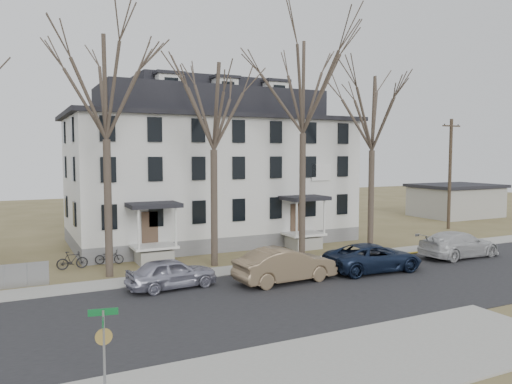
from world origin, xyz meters
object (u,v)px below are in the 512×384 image
utility_pole_far (450,173)px  tree_mid_left (213,100)px  tree_center (303,80)px  car_navy (374,258)px  car_white (459,245)px  tree_mid_right (373,108)px  street_sign (104,342)px  car_tan (285,266)px  bicycle_left (109,258)px  car_silver (172,274)px  tree_far_left (105,80)px  boarding_house (211,169)px  bicycle_right (72,261)px

utility_pole_far → tree_mid_left: bearing=-169.9°
tree_center → car_navy: tree_center is taller
tree_center → car_white: 14.22m
tree_center → tree_mid_right: bearing=0.0°
car_navy → street_sign: 18.16m
car_tan → car_white: bearing=-91.3°
bicycle_left → car_white: bearing=-93.3°
car_tan → car_navy: size_ratio=0.96×
tree_center → car_silver: tree_center is taller
tree_far_left → car_navy: (13.33, -5.39, -9.58)m
boarding_house → car_white: (11.56, -12.97, -4.57)m
tree_mid_right → bicycle_right: 21.31m
boarding_house → tree_mid_left: bearing=-110.2°
tree_far_left → tree_center: size_ratio=0.93×
tree_center → tree_mid_right: size_ratio=1.15×
tree_center → car_tan: size_ratio=2.78×
utility_pole_far → street_sign: bearing=-150.3°
car_tan → tree_mid_left: bearing=15.3°
bicycle_right → street_sign: street_sign is taller
tree_far_left → car_white: 23.17m
car_white → bicycle_right: size_ratio=3.31×
tree_mid_right → car_silver: bearing=-165.8°
tree_far_left → car_tan: 13.33m
car_tan → car_navy: (5.56, -0.13, -0.11)m
car_silver → bicycle_left: size_ratio=2.64×
tree_mid_left → car_white: (14.56, -4.82, -8.79)m
boarding_house → tree_center: size_ratio=1.41×
car_navy → bicycle_right: bearing=66.0°
car_navy → utility_pole_far: bearing=-55.5°
tree_center → street_sign: bearing=-136.0°
tree_mid_left → street_sign: tree_mid_left is taller
tree_far_left → street_sign: bearing=-100.4°
boarding_house → tree_center: 10.39m
street_sign → tree_center: bearing=54.9°
tree_mid_left → bicycle_right: bearing=161.8°
tree_far_left → bicycle_left: tree_far_left is taller
utility_pole_far → car_silver: bearing=-163.5°
tree_center → car_tan: tree_center is taller
tree_mid_right → car_navy: (-4.17, -5.39, -8.84)m
bicycle_left → tree_far_left: bearing=-172.1°
tree_mid_right → car_white: bearing=-57.6°
car_tan → street_sign: 13.63m
bicycle_right → tree_center: bearing=-100.8°
boarding_house → tree_far_left: size_ratio=1.52×
utility_pole_far → bicycle_right: size_ratio=5.62×
tree_mid_left → bicycle_right: size_ratio=7.53×
bicycle_left → street_sign: bearing=-172.6°
car_navy → tree_center: bearing=17.7°
tree_mid_right → street_sign: (-20.09, -14.07, -7.87)m
tree_mid_right → tree_center: bearing=180.0°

